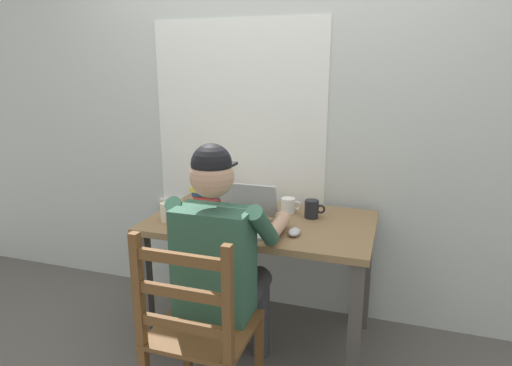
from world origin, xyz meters
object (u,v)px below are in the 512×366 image
(coffee_mug_dark, at_px, (312,209))
(coffee_mug_spare, at_px, (289,205))
(coffee_mug_white, at_px, (168,212))
(book_stack_main, at_px, (209,196))
(seated_person, at_px, (223,258))
(laptop, at_px, (242,217))
(computer_mouse, at_px, (294,232))
(wooden_chair, at_px, (199,334))
(desk, at_px, (261,238))

(coffee_mug_dark, relative_size, coffee_mug_spare, 0.97)
(coffee_mug_white, xyz_separation_m, book_stack_main, (0.09, 0.34, 0.01))
(seated_person, relative_size, coffee_mug_spare, 10.47)
(laptop, distance_m, computer_mouse, 0.30)
(wooden_chair, bearing_deg, laptop, 91.57)
(wooden_chair, xyz_separation_m, computer_mouse, (0.28, 0.55, 0.29))
(desk, xyz_separation_m, coffee_mug_spare, (0.11, 0.17, 0.15))
(desk, distance_m, computer_mouse, 0.31)
(wooden_chair, bearing_deg, coffee_mug_dark, 69.78)
(wooden_chair, relative_size, coffee_mug_spare, 7.92)
(wooden_chair, bearing_deg, coffee_mug_white, 128.53)
(seated_person, bearing_deg, book_stack_main, 119.38)
(wooden_chair, height_order, laptop, laptop)
(seated_person, bearing_deg, desk, 83.82)
(wooden_chair, distance_m, coffee_mug_white, 0.75)
(wooden_chair, height_order, coffee_mug_spare, wooden_chair)
(desk, bearing_deg, coffee_mug_white, -158.21)
(wooden_chair, height_order, coffee_mug_white, wooden_chair)
(computer_mouse, xyz_separation_m, book_stack_main, (-0.61, 0.33, 0.04))
(laptop, relative_size, coffee_mug_spare, 2.75)
(desk, xyz_separation_m, coffee_mug_dark, (0.26, 0.12, 0.16))
(coffee_mug_white, distance_m, coffee_mug_dark, 0.79)
(wooden_chair, bearing_deg, computer_mouse, 63.10)
(wooden_chair, height_order, coffee_mug_dark, wooden_chair)
(coffee_mug_spare, bearing_deg, book_stack_main, -178.23)
(wooden_chair, xyz_separation_m, laptop, (-0.02, 0.59, 0.33))
(computer_mouse, bearing_deg, coffee_mug_dark, 83.88)
(seated_person, xyz_separation_m, coffee_mug_white, (-0.42, 0.25, 0.10))
(wooden_chair, bearing_deg, seated_person, 90.00)
(desk, distance_m, wooden_chair, 0.74)
(laptop, height_order, coffee_mug_dark, laptop)
(desk, height_order, wooden_chair, wooden_chair)
(wooden_chair, xyz_separation_m, book_stack_main, (-0.33, 0.87, 0.34))
(coffee_mug_dark, bearing_deg, desk, -156.10)
(desk, relative_size, laptop, 3.71)
(computer_mouse, height_order, coffee_mug_spare, coffee_mug_spare)
(coffee_mug_dark, height_order, book_stack_main, book_stack_main)
(laptop, xyz_separation_m, coffee_mug_white, (-0.41, -0.06, 0.00))
(wooden_chair, xyz_separation_m, coffee_mug_white, (-0.42, 0.53, 0.33))
(seated_person, distance_m, computer_mouse, 0.39)
(book_stack_main, bearing_deg, wooden_chair, -69.13)
(coffee_mug_white, bearing_deg, computer_mouse, 1.11)
(computer_mouse, bearing_deg, wooden_chair, -116.90)
(coffee_mug_spare, bearing_deg, seated_person, -104.87)
(coffee_mug_white, bearing_deg, wooden_chair, -51.47)
(computer_mouse, relative_size, book_stack_main, 0.48)
(coffee_mug_spare, bearing_deg, coffee_mug_dark, -19.14)
(computer_mouse, distance_m, book_stack_main, 0.69)
(laptop, bearing_deg, wooden_chair, -88.43)
(laptop, relative_size, book_stack_main, 1.59)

